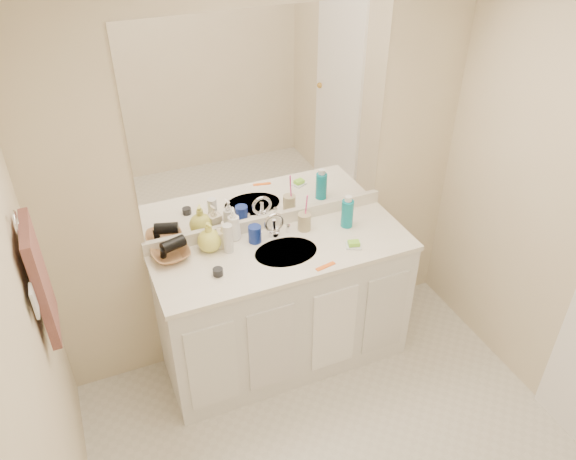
# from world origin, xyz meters

# --- Properties ---
(ceiling) EXTENTS (2.60, 2.60, 0.02)m
(ceiling) POSITION_xyz_m (0.00, 0.00, 2.40)
(ceiling) COLOR white
(ceiling) RESTS_ON wall_back
(wall_back) EXTENTS (2.60, 0.02, 2.40)m
(wall_back) POSITION_xyz_m (0.00, 1.30, 1.20)
(wall_back) COLOR beige
(wall_back) RESTS_ON floor
(wall_left) EXTENTS (0.02, 2.60, 2.40)m
(wall_left) POSITION_xyz_m (-1.30, 0.00, 1.20)
(wall_left) COLOR beige
(wall_left) RESTS_ON floor
(vanity_cabinet) EXTENTS (1.50, 0.55, 0.85)m
(vanity_cabinet) POSITION_xyz_m (0.00, 1.02, 0.42)
(vanity_cabinet) COLOR silver
(vanity_cabinet) RESTS_ON floor
(countertop) EXTENTS (1.52, 0.57, 0.03)m
(countertop) POSITION_xyz_m (0.00, 1.02, 0.86)
(countertop) COLOR white
(countertop) RESTS_ON vanity_cabinet
(backsplash) EXTENTS (1.52, 0.03, 0.08)m
(backsplash) POSITION_xyz_m (0.00, 1.29, 0.92)
(backsplash) COLOR silver
(backsplash) RESTS_ON countertop
(sink_basin) EXTENTS (0.37, 0.37, 0.02)m
(sink_basin) POSITION_xyz_m (0.00, 1.00, 0.87)
(sink_basin) COLOR beige
(sink_basin) RESTS_ON countertop
(faucet) EXTENTS (0.02, 0.02, 0.11)m
(faucet) POSITION_xyz_m (0.00, 1.18, 0.94)
(faucet) COLOR silver
(faucet) RESTS_ON countertop
(mirror) EXTENTS (1.48, 0.01, 1.20)m
(mirror) POSITION_xyz_m (0.00, 1.29, 1.56)
(mirror) COLOR white
(mirror) RESTS_ON wall_back
(blue_mug) EXTENTS (0.09, 0.09, 0.10)m
(blue_mug) POSITION_xyz_m (-0.13, 1.17, 0.93)
(blue_mug) COLOR navy
(blue_mug) RESTS_ON countertop
(tan_cup) EXTENTS (0.10, 0.10, 0.11)m
(tan_cup) POSITION_xyz_m (0.19, 1.17, 0.93)
(tan_cup) COLOR tan
(tan_cup) RESTS_ON countertop
(toothbrush) EXTENTS (0.01, 0.04, 0.19)m
(toothbrush) POSITION_xyz_m (0.20, 1.17, 1.03)
(toothbrush) COLOR #FF43A1
(toothbrush) RESTS_ON tan_cup
(mouthwash_bottle) EXTENTS (0.09, 0.09, 0.17)m
(mouthwash_bottle) POSITION_xyz_m (0.45, 1.11, 0.97)
(mouthwash_bottle) COLOR #0C8294
(mouthwash_bottle) RESTS_ON countertop
(soap_dish) EXTENTS (0.11, 0.10, 0.01)m
(soap_dish) POSITION_xyz_m (0.38, 0.90, 0.89)
(soap_dish) COLOR white
(soap_dish) RESTS_ON countertop
(green_soap) EXTENTS (0.07, 0.06, 0.02)m
(green_soap) POSITION_xyz_m (0.38, 0.90, 0.90)
(green_soap) COLOR #8CE538
(green_soap) RESTS_ON soap_dish
(orange_comb) EXTENTS (0.13, 0.05, 0.01)m
(orange_comb) POSITION_xyz_m (0.15, 0.79, 0.88)
(orange_comb) COLOR orange
(orange_comb) RESTS_ON countertop
(dark_jar) EXTENTS (0.07, 0.07, 0.04)m
(dark_jar) POSITION_xyz_m (-0.42, 0.96, 0.90)
(dark_jar) COLOR black
(dark_jar) RESTS_ON countertop
(extra_white_bottle) EXTENTS (0.07, 0.07, 0.18)m
(extra_white_bottle) POSITION_xyz_m (-0.30, 1.14, 0.97)
(extra_white_bottle) COLOR silver
(extra_white_bottle) RESTS_ON countertop
(soap_bottle_white) EXTENTS (0.09, 0.09, 0.21)m
(soap_bottle_white) POSITION_xyz_m (-0.23, 1.25, 0.98)
(soap_bottle_white) COLOR white
(soap_bottle_white) RESTS_ON countertop
(soap_bottle_cream) EXTENTS (0.09, 0.09, 0.16)m
(soap_bottle_cream) POSITION_xyz_m (-0.31, 1.20, 0.96)
(soap_bottle_cream) COLOR #EEE2C2
(soap_bottle_cream) RESTS_ON countertop
(soap_bottle_yellow) EXTENTS (0.17, 0.17, 0.18)m
(soap_bottle_yellow) POSITION_xyz_m (-0.39, 1.20, 0.97)
(soap_bottle_yellow) COLOR #DEDF56
(soap_bottle_yellow) RESTS_ON countertop
(wicker_basket) EXTENTS (0.23, 0.23, 0.05)m
(wicker_basket) POSITION_xyz_m (-0.62, 1.20, 0.91)
(wicker_basket) COLOR #8F5F39
(wicker_basket) RESTS_ON countertop
(hair_dryer) EXTENTS (0.15, 0.10, 0.07)m
(hair_dryer) POSITION_xyz_m (-0.60, 1.20, 0.97)
(hair_dryer) COLOR black
(hair_dryer) RESTS_ON wicker_basket
(towel_ring) EXTENTS (0.01, 0.11, 0.11)m
(towel_ring) POSITION_xyz_m (-1.27, 0.77, 1.55)
(towel_ring) COLOR silver
(towel_ring) RESTS_ON wall_left
(hand_towel) EXTENTS (0.04, 0.32, 0.55)m
(hand_towel) POSITION_xyz_m (-1.25, 0.77, 1.25)
(hand_towel) COLOR brown
(hand_towel) RESTS_ON towel_ring
(switch_plate) EXTENTS (0.01, 0.08, 0.13)m
(switch_plate) POSITION_xyz_m (-1.27, 0.57, 1.30)
(switch_plate) COLOR silver
(switch_plate) RESTS_ON wall_left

